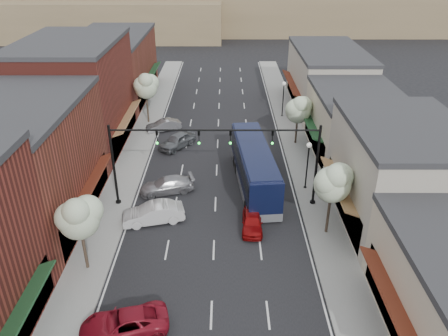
{
  "coord_description": "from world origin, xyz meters",
  "views": [
    {
      "loc": [
        0.78,
        -22.5,
        19.38
      ],
      "look_at": [
        0.7,
        10.23,
        2.2
      ],
      "focal_mm": 35.0,
      "sensor_mm": 36.0,
      "label": 1
    }
  ],
  "objects_px": {
    "signal_mast_left": "(143,154)",
    "parked_car_d": "(177,141)",
    "parked_car_a": "(124,324)",
    "parked_car_e": "(164,125)",
    "tree_right_near": "(334,181)",
    "tree_left_far": "(146,85)",
    "coach_bus": "(254,166)",
    "tree_left_near": "(79,216)",
    "tree_right_far": "(299,109)",
    "parked_car_c": "(167,185)",
    "lamp_post_far": "(283,93)",
    "parked_car_b": "(153,213)",
    "signal_mast_right": "(287,154)",
    "lamp_post_near": "(308,158)",
    "red_hatchback": "(252,221)"
  },
  "relations": [
    {
      "from": "signal_mast_left",
      "to": "parked_car_e",
      "type": "distance_m",
      "value": 16.11
    },
    {
      "from": "parked_car_b",
      "to": "parked_car_c",
      "type": "relative_size",
      "value": 1.01
    },
    {
      "from": "lamp_post_near",
      "to": "lamp_post_far",
      "type": "bearing_deg",
      "value": 90.0
    },
    {
      "from": "coach_bus",
      "to": "parked_car_e",
      "type": "bearing_deg",
      "value": 121.82
    },
    {
      "from": "tree_right_far",
      "to": "parked_car_e",
      "type": "relative_size",
      "value": 1.39
    },
    {
      "from": "lamp_post_near",
      "to": "tree_right_near",
      "type": "bearing_deg",
      "value": -85.23
    },
    {
      "from": "lamp_post_far",
      "to": "red_hatchback",
      "type": "bearing_deg",
      "value": -101.98
    },
    {
      "from": "parked_car_c",
      "to": "coach_bus",
      "type": "bearing_deg",
      "value": 82.97
    },
    {
      "from": "tree_right_near",
      "to": "tree_left_near",
      "type": "distance_m",
      "value": 17.08
    },
    {
      "from": "tree_right_near",
      "to": "signal_mast_left",
      "type": "bearing_deg",
      "value": 163.81
    },
    {
      "from": "parked_car_e",
      "to": "tree_right_far",
      "type": "bearing_deg",
      "value": 52.66
    },
    {
      "from": "lamp_post_far",
      "to": "parked_car_d",
      "type": "xyz_separation_m",
      "value": [
        -12.0,
        -8.9,
        -2.24
      ]
    },
    {
      "from": "signal_mast_right",
      "to": "tree_left_near",
      "type": "distance_m",
      "value": 16.05
    },
    {
      "from": "signal_mast_right",
      "to": "red_hatchback",
      "type": "height_order",
      "value": "signal_mast_right"
    },
    {
      "from": "lamp_post_near",
      "to": "parked_car_b",
      "type": "xyz_separation_m",
      "value": [
        -12.51,
        -5.05,
        -2.23
      ]
    },
    {
      "from": "red_hatchback",
      "to": "parked_car_d",
      "type": "distance_m",
      "value": 16.13
    },
    {
      "from": "signal_mast_left",
      "to": "parked_car_d",
      "type": "relative_size",
      "value": 1.84
    },
    {
      "from": "tree_left_far",
      "to": "coach_bus",
      "type": "bearing_deg",
      "value": -52.09
    },
    {
      "from": "red_hatchback",
      "to": "parked_car_e",
      "type": "relative_size",
      "value": 0.98
    },
    {
      "from": "tree_right_near",
      "to": "tree_left_far",
      "type": "height_order",
      "value": "tree_left_far"
    },
    {
      "from": "red_hatchback",
      "to": "parked_car_e",
      "type": "xyz_separation_m",
      "value": [
        -9.03,
        19.01,
        -0.01
      ]
    },
    {
      "from": "parked_car_e",
      "to": "parked_car_b",
      "type": "bearing_deg",
      "value": -18.54
    },
    {
      "from": "parked_car_c",
      "to": "parked_car_e",
      "type": "bearing_deg",
      "value": 172.66
    },
    {
      "from": "tree_left_far",
      "to": "parked_car_e",
      "type": "relative_size",
      "value": 1.57
    },
    {
      "from": "tree_left_far",
      "to": "tree_left_near",
      "type": "bearing_deg",
      "value": -90.0
    },
    {
      "from": "lamp_post_far",
      "to": "coach_bus",
      "type": "xyz_separation_m",
      "value": [
        -4.48,
        -16.91,
        -1.08
      ]
    },
    {
      "from": "parked_car_a",
      "to": "parked_car_e",
      "type": "bearing_deg",
      "value": 168.0
    },
    {
      "from": "tree_left_far",
      "to": "parked_car_e",
      "type": "distance_m",
      "value": 5.04
    },
    {
      "from": "lamp_post_near",
      "to": "tree_left_far",
      "type": "bearing_deg",
      "value": 136.11
    },
    {
      "from": "signal_mast_right",
      "to": "parked_car_a",
      "type": "distance_m",
      "value": 17.31
    },
    {
      "from": "signal_mast_left",
      "to": "tree_right_far",
      "type": "relative_size",
      "value": 1.51
    },
    {
      "from": "tree_right_near",
      "to": "parked_car_a",
      "type": "relative_size",
      "value": 1.23
    },
    {
      "from": "signal_mast_left",
      "to": "signal_mast_right",
      "type": "bearing_deg",
      "value": 0.0
    },
    {
      "from": "coach_bus",
      "to": "tree_left_near",
      "type": "bearing_deg",
      "value": -141.5
    },
    {
      "from": "lamp_post_far",
      "to": "lamp_post_near",
      "type": "bearing_deg",
      "value": -90.0
    },
    {
      "from": "parked_car_c",
      "to": "tree_right_near",
      "type": "bearing_deg",
      "value": 48.75
    },
    {
      "from": "tree_right_near",
      "to": "parked_car_d",
      "type": "xyz_separation_m",
      "value": [
        -12.55,
        15.16,
        -3.69
      ]
    },
    {
      "from": "tree_left_far",
      "to": "parked_car_b",
      "type": "bearing_deg",
      "value": -80.2
    },
    {
      "from": "lamp_post_near",
      "to": "red_hatchback",
      "type": "bearing_deg",
      "value": -130.06
    },
    {
      "from": "tree_right_far",
      "to": "parked_car_a",
      "type": "distance_m",
      "value": 28.62
    },
    {
      "from": "tree_left_far",
      "to": "parked_car_b",
      "type": "height_order",
      "value": "tree_left_far"
    },
    {
      "from": "tree_right_far",
      "to": "tree_left_far",
      "type": "relative_size",
      "value": 0.89
    },
    {
      "from": "tree_left_far",
      "to": "parked_car_c",
      "type": "distance_m",
      "value": 16.96
    },
    {
      "from": "lamp_post_far",
      "to": "parked_car_c",
      "type": "bearing_deg",
      "value": -123.61
    },
    {
      "from": "tree_right_far",
      "to": "lamp_post_near",
      "type": "height_order",
      "value": "tree_right_far"
    },
    {
      "from": "parked_car_b",
      "to": "tree_right_far",
      "type": "bearing_deg",
      "value": 123.71
    },
    {
      "from": "signal_mast_left",
      "to": "tree_left_near",
      "type": "relative_size",
      "value": 1.44
    },
    {
      "from": "tree_right_far",
      "to": "parked_car_c",
      "type": "xyz_separation_m",
      "value": [
        -12.55,
        -10.0,
        -3.32
      ]
    },
    {
      "from": "red_hatchback",
      "to": "parked_car_b",
      "type": "distance_m",
      "value": 7.59
    },
    {
      "from": "tree_left_near",
      "to": "parked_car_a",
      "type": "distance_m",
      "value": 7.23
    }
  ]
}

